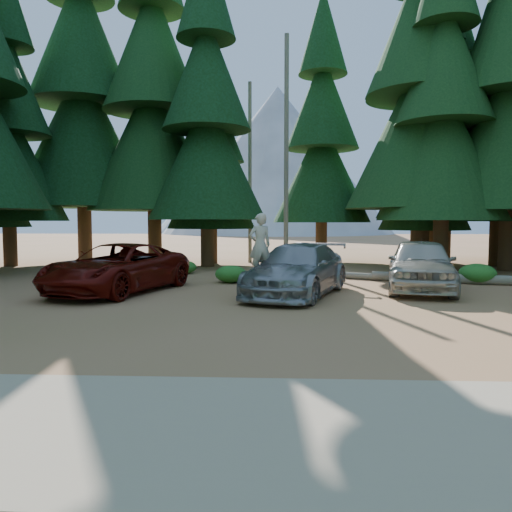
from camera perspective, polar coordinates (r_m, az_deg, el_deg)
The scene contains 19 objects.
ground at distance 12.22m, azimuth 0.49°, elevation -7.01°, with size 160.00×160.00×0.00m, color olive.
gravel_strip at distance 5.98m, azimuth -2.08°, elevation -18.91°, with size 26.00×3.50×0.01m, color tan.
forest_belt_north at distance 27.09m, azimuth 1.72°, elevation -0.94°, with size 36.00×7.00×22.00m, color black, non-canonical shape.
snag_front at distance 26.74m, azimuth 3.48°, elevation 11.87°, with size 0.24×0.24×12.00m, color #6B6355.
snag_back at distance 28.17m, azimuth -0.70°, elevation 9.43°, with size 0.20×0.20×10.00m, color #6B6355.
mountain_peak at distance 100.81m, azimuth 0.98°, elevation 9.91°, with size 48.00×50.00×28.00m.
red_pickup at distance 16.96m, azimuth -15.56°, elevation -1.33°, with size 2.66×5.77×1.60m, color #5F0D08.
silver_minivan_center at distance 15.77m, azimuth 4.74°, elevation -1.58°, with size 2.25×5.55×1.61m, color #9B9DA2.
silver_minivan_right at distance 17.59m, azimuth 18.30°, elevation -0.92°, with size 2.09×5.20×1.77m, color beige.
frisbee_player at distance 15.23m, azimuth 0.46°, elevation 1.29°, with size 0.83×0.70×1.94m.
log_left at distance 20.42m, azimuth -17.92°, elevation -2.33°, with size 0.30×0.30×4.25m, color #6B6355.
log_mid at distance 20.23m, azimuth 13.79°, elevation -2.36°, with size 0.26×0.26×3.22m, color #6B6355.
log_right at distance 20.15m, azimuth 21.18°, elevation -2.41°, with size 0.36×0.36×5.65m, color #6B6355.
shrub_far_left at distance 21.69m, azimuth -20.63°, elevation -1.86°, with size 0.78×0.78×0.43m, color #267122.
shrub_left at distance 22.49m, azimuth -8.14°, elevation -1.26°, with size 1.04×1.04×0.57m, color #267122.
shrub_center_left at distance 19.09m, azimuth -10.56°, elevation -2.18°, with size 1.09×1.09×0.60m, color #267122.
shrub_center_right at distance 18.99m, azimuth -2.90°, elevation -2.06°, with size 1.20×1.20×0.66m, color #267122.
shrub_right at distance 21.00m, azimuth 4.95°, elevation -1.61°, with size 1.04×1.04×0.57m, color #267122.
shrub_far_right at distance 20.47m, azimuth 23.99°, elevation -1.84°, with size 1.36×1.36×0.75m, color #267122.
Camera 1 is at (0.47, -11.99, 2.33)m, focal length 35.00 mm.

